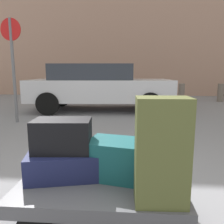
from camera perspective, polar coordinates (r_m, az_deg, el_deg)
The scene contains 10 objects.
ground_plane at distance 2.02m, azimuth -2.93°, elevation -25.97°, with size 60.00×60.00×0.00m, color gray.
luggage_cart at distance 1.88m, azimuth -3.00°, elevation -19.35°, with size 1.28×0.71×0.34m.
suitcase_navy_stacked_top at distance 1.97m, azimuth -12.05°, elevation -12.43°, with size 0.57×0.39×0.21m, color #191E47.
suitcase_olive_rear_left at distance 1.50m, azimuth 12.33°, elevation -9.73°, with size 0.33×0.21×0.70m, color #4C5128.
duffel_bag_teal_center at distance 1.88m, azimuth 2.57°, elevation -11.71°, with size 0.55×0.33×0.31m, color #144C51.
duffel_bag_black_topmost_pile at distance 1.89m, azimuth -12.31°, elevation -5.78°, with size 0.46×0.27×0.27m, color black.
parked_car at distance 7.15m, azimuth -3.41°, elevation 6.52°, with size 4.41×2.15×1.42m.
bollard_kerb_near at distance 9.77m, azimuth 16.97°, elevation 4.69°, with size 0.25×0.25×0.73m, color #72665B.
bollard_kerb_mid at distance 10.22m, azimuth 25.53°, elevation 4.37°, with size 0.25×0.25×0.73m, color #72665B.
no_parking_sign at distance 5.83m, azimuth -23.58°, elevation 11.97°, with size 0.50×0.07×2.38m.
Camera 1 is at (0.22, -1.63, 1.19)m, focal length 36.55 mm.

